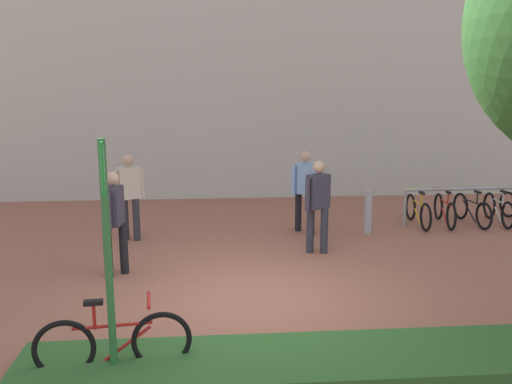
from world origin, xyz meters
The scene contains 11 objects.
ground_plane centered at (0.00, 0.00, 0.00)m, with size 60.00×60.00×0.00m, color #9E5B47.
building_facade centered at (0.00, 7.57, 5.00)m, with size 28.00×1.20×10.00m, color beige.
planter_strip centered at (0.75, -1.92, 0.08)m, with size 7.00×1.10×0.16m, color #336028.
parking_sign_post centered at (-1.67, -1.92, 1.67)m, with size 0.10×0.36×2.56m.
bike_at_sign centered at (-1.67, -1.84, 0.35)m, with size 1.68×0.42×0.86m.
bike_rack_cluster centered at (5.43, 3.87, 0.35)m, with size 3.76×1.63×0.83m.
bollard_steel centered at (2.62, 3.33, 0.45)m, with size 0.16×0.16×0.90m, color #ADADB2.
person_suited_navy centered at (1.31, 2.11, 0.98)m, with size 0.52×0.42×1.72m.
person_casual_tan centered at (1.31, 3.46, 0.98)m, with size 0.60×0.42×1.72m.
person_suited_dark centered at (-2.18, 1.22, 0.98)m, with size 0.37×0.61×1.72m.
person_shirt_blue centered at (-2.24, 3.21, 0.98)m, with size 0.56×0.39×1.72m.
Camera 1 is at (-0.57, -7.25, 3.10)m, focal length 37.49 mm.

